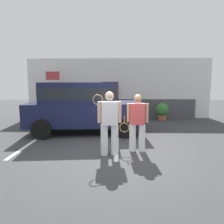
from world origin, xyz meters
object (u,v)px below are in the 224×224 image
at_px(potted_plant_by_porch, 162,111).
at_px(flag_pole, 49,86).
at_px(tennis_player_man, 109,122).
at_px(tennis_player_woman, 137,122).
at_px(parked_suv, 83,105).

bearing_deg(potted_plant_by_porch, flag_pole, -178.89).
bearing_deg(tennis_player_man, flag_pole, -64.28).
bearing_deg(potted_plant_by_porch, tennis_player_man, -114.05).
height_order(tennis_player_woman, flag_pole, flag_pole).
relative_size(tennis_player_man, potted_plant_by_porch, 1.93).
xyz_separation_m(tennis_player_man, tennis_player_woman, (0.81, 0.35, -0.06)).
height_order(parked_suv, potted_plant_by_porch, parked_suv).
relative_size(potted_plant_by_porch, flag_pole, 0.35).
bearing_deg(flag_pole, potted_plant_by_porch, 1.11).
relative_size(parked_suv, tennis_player_man, 2.65).
distance_m(tennis_player_man, flag_pole, 6.85).
bearing_deg(potted_plant_by_porch, parked_suv, -140.31).
bearing_deg(flag_pole, parked_suv, -52.69).
height_order(tennis_player_woman, potted_plant_by_porch, tennis_player_woman).
height_order(tennis_player_man, tennis_player_woman, tennis_player_man).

